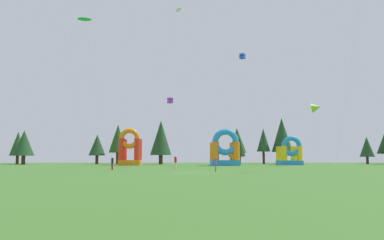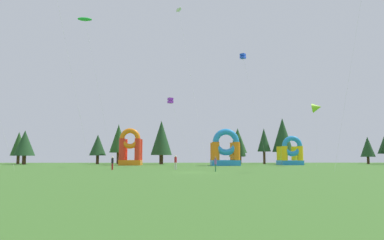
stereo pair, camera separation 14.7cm
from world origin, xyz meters
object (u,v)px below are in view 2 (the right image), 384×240
(kite_blue_box, at_px, (243,56))
(person_left_edge, at_px, (176,161))
(person_midfield, at_px, (215,163))
(kite_purple_box, at_px, (170,101))
(inflatable_orange_dome, at_px, (131,151))
(inflatable_yellow_castle, at_px, (290,155))
(kite_white_parafoil, at_px, (179,10))
(kite_lime_delta, at_px, (317,107))
(person_far_side, at_px, (112,162))
(inflatable_blue_arch, at_px, (225,152))
(kite_green_parafoil, at_px, (85,20))

(kite_blue_box, height_order, person_left_edge, kite_blue_box)
(person_midfield, bearing_deg, kite_purple_box, 30.13)
(inflatable_orange_dome, bearing_deg, person_left_edge, -69.33)
(person_left_edge, height_order, inflatable_yellow_castle, inflatable_yellow_castle)
(kite_white_parafoil, height_order, kite_lime_delta, kite_white_parafoil)
(kite_lime_delta, relative_size, kite_blue_box, 0.55)
(inflatable_orange_dome, bearing_deg, kite_white_parafoil, -42.29)
(kite_white_parafoil, bearing_deg, kite_blue_box, 18.09)
(kite_white_parafoil, bearing_deg, person_left_edge, -91.17)
(kite_white_parafoil, bearing_deg, person_far_side, -116.67)
(kite_white_parafoil, height_order, inflatable_blue_arch, kite_white_parafoil)
(person_far_side, xyz_separation_m, inflatable_yellow_castle, (29.79, 25.42, 1.01))
(kite_lime_delta, bearing_deg, kite_blue_box, 170.88)
(inflatable_blue_arch, bearing_deg, kite_blue_box, -15.70)
(person_left_edge, bearing_deg, person_far_side, 175.11)
(kite_lime_delta, bearing_deg, person_left_edge, -145.96)
(kite_green_parafoil, xyz_separation_m, person_midfield, (17.55, -11.33, -20.20))
(person_midfield, bearing_deg, inflatable_yellow_castle, -16.42)
(kite_blue_box, xyz_separation_m, inflatable_orange_dome, (-20.75, 4.35, -17.23))
(kite_lime_delta, bearing_deg, inflatable_blue_arch, 169.50)
(kite_white_parafoil, relative_size, person_far_side, 16.56)
(kite_lime_delta, height_order, person_far_side, kite_lime_delta)
(kite_purple_box, height_order, inflatable_yellow_castle, kite_purple_box)
(kite_white_parafoil, distance_m, kite_lime_delta, 29.59)
(inflatable_orange_dome, bearing_deg, kite_green_parafoil, -103.31)
(kite_white_parafoil, bearing_deg, inflatable_yellow_castle, 23.24)
(kite_blue_box, xyz_separation_m, person_far_side, (-19.84, -19.94, -18.88))
(kite_blue_box, distance_m, person_far_side, 33.88)
(kite_purple_box, relative_size, kite_white_parafoil, 0.40)
(inflatable_yellow_castle, bearing_deg, inflatable_blue_arch, -160.98)
(inflatable_orange_dome, bearing_deg, inflatable_yellow_castle, 2.12)
(person_left_edge, distance_m, inflatable_blue_arch, 21.53)
(kite_blue_box, bearing_deg, inflatable_orange_dome, 168.17)
(kite_white_parafoil, xyz_separation_m, kite_lime_delta, (24.37, 1.81, -16.69))
(kite_green_parafoil, xyz_separation_m, person_far_side, (5.32, -5.65, -20.19))
(kite_white_parafoil, relative_size, kite_blue_box, 1.34)
(kite_white_parafoil, xyz_separation_m, inflatable_yellow_castle, (21.70, 9.32, -24.94))
(inflatable_orange_dome, bearing_deg, person_midfield, -66.32)
(kite_white_parafoil, relative_size, inflatable_blue_arch, 4.16)
(kite_lime_delta, distance_m, person_far_side, 38.21)
(kite_lime_delta, xyz_separation_m, inflatable_yellow_castle, (-2.67, 7.51, -8.25))
(kite_green_parafoil, bearing_deg, kite_white_parafoil, 37.94)
(kite_lime_delta, distance_m, inflatable_blue_arch, 17.95)
(kite_purple_box, height_order, kite_lime_delta, kite_lime_delta)
(person_midfield, relative_size, inflatable_orange_dome, 0.24)
(kite_blue_box, xyz_separation_m, person_midfield, (-7.61, -25.62, -18.89))
(kite_purple_box, bearing_deg, person_left_edge, -84.88)
(kite_blue_box, bearing_deg, kite_lime_delta, -9.12)
(kite_lime_delta, height_order, inflatable_yellow_castle, kite_lime_delta)
(person_left_edge, bearing_deg, person_midfield, -71.29)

